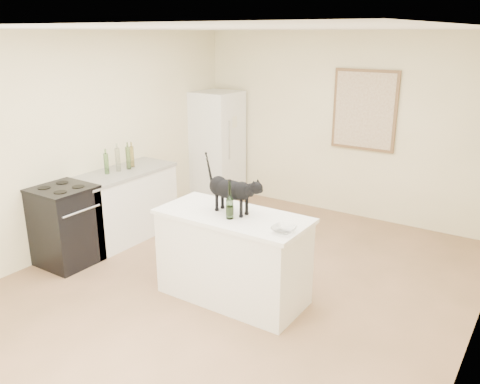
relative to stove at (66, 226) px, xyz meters
name	(u,v)px	position (x,y,z in m)	size (l,w,h in m)	color
floor	(236,286)	(1.95, 0.60, -0.45)	(5.50, 5.50, 0.00)	#A57857
ceiling	(235,29)	(1.95, 0.60, 2.15)	(5.50, 5.50, 0.00)	white
wall_back	(343,126)	(1.95, 3.35, 0.85)	(4.50, 4.50, 0.00)	#FFF4C5
wall_left	(83,141)	(-0.30, 0.60, 0.85)	(5.50, 5.50, 0.00)	#FFF4C5
island_base	(233,258)	(2.05, 0.40, -0.02)	(1.44, 0.67, 0.86)	white
island_top	(233,216)	(2.05, 0.40, 0.43)	(1.50, 0.70, 0.04)	white
left_cabinets	(124,206)	(0.00, 0.90, -0.02)	(0.60, 1.40, 0.86)	white
left_countertop	(121,173)	(0.00, 0.90, 0.43)	(0.62, 1.44, 0.04)	gray
stove	(66,226)	(0.00, 0.00, 0.00)	(0.60, 0.60, 0.90)	black
fridge	(217,145)	(0.00, 2.95, 0.40)	(0.68, 0.68, 1.70)	white
artwork_frame	(364,110)	(2.25, 3.32, 1.10)	(0.90, 0.03, 1.10)	brown
artwork_canvas	(364,110)	(2.25, 3.30, 1.10)	(0.82, 0.00, 1.02)	beige
black_cat	(231,192)	(2.01, 0.43, 0.66)	(0.59, 0.18, 0.42)	black
wine_bottle	(230,202)	(2.09, 0.29, 0.62)	(0.07, 0.07, 0.33)	#285020
glass_bowl	(284,230)	(2.68, 0.27, 0.48)	(0.21, 0.21, 0.05)	silver
fridge_paper	(235,122)	(0.34, 2.95, 0.81)	(0.00, 0.13, 0.17)	white
counter_bottle_cluster	(121,160)	(-0.02, 0.93, 0.59)	(0.12, 0.47, 0.30)	#29501A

